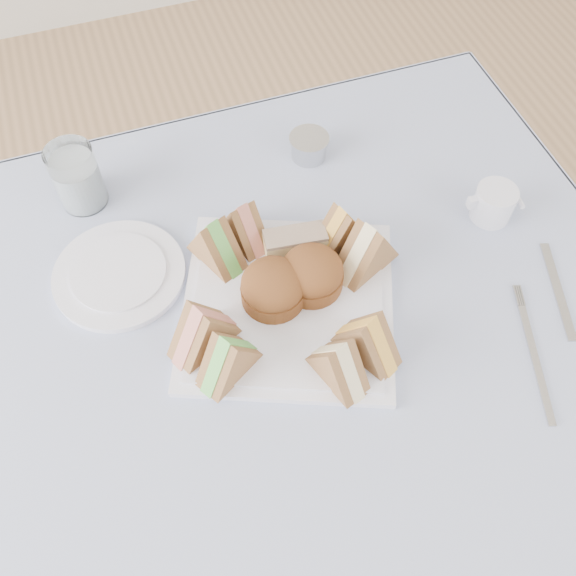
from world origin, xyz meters
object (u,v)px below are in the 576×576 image
object	(u,v)px
table	(308,444)
serving_plate	(288,305)
creamer_jug	(494,203)
water_glass	(77,177)

from	to	relation	value
table	serving_plate	world-z (taller)	serving_plate
table	creamer_jug	xyz separation A→B (m)	(0.35, 0.14, 0.40)
serving_plate	creamer_jug	xyz separation A→B (m)	(0.36, 0.06, 0.02)
table	serving_plate	size ratio (longest dim) A/B	3.02
water_glass	serving_plate	bearing A→B (deg)	-50.85
table	water_glass	size ratio (longest dim) A/B	8.35
water_glass	creamer_jug	size ratio (longest dim) A/B	1.68
water_glass	creamer_jug	xyz separation A→B (m)	(0.60, -0.24, -0.03)
table	water_glass	bearing A→B (deg)	123.91
water_glass	creamer_jug	bearing A→B (deg)	-21.88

